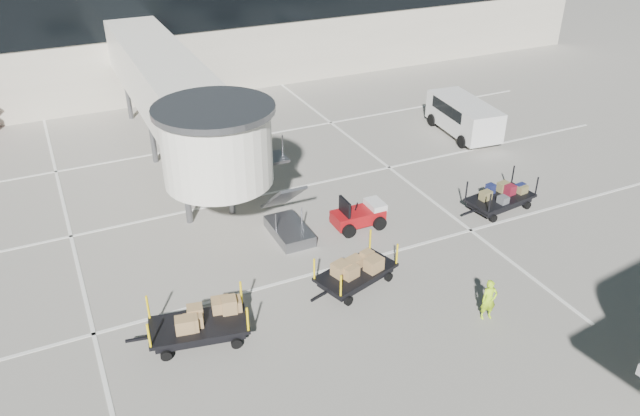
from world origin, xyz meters
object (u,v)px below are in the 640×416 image
at_px(baggage_tug, 359,215).
at_px(box_cart_near, 357,271).
at_px(minivan, 463,114).
at_px(box_cart_far, 195,327).
at_px(ground_worker, 489,300).
at_px(suitcase_cart, 500,199).

height_order(baggage_tug, box_cart_near, baggage_tug).
bearing_deg(minivan, box_cart_far, -144.36).
bearing_deg(ground_worker, suitcase_cart, 60.47).
distance_m(box_cart_far, minivan, 22.11).
distance_m(suitcase_cart, box_cart_far, 15.47).
bearing_deg(baggage_tug, minivan, 33.28).
bearing_deg(minivan, box_cart_near, -134.57).
bearing_deg(box_cart_far, baggage_tug, 36.99).
bearing_deg(suitcase_cart, box_cart_near, -172.79).
bearing_deg(box_cart_near, baggage_tug, 43.20).
bearing_deg(minivan, baggage_tug, -141.50).
bearing_deg(ground_worker, minivan, 69.37).
bearing_deg(baggage_tug, ground_worker, -81.12).
bearing_deg(suitcase_cart, baggage_tug, 160.21).
relative_size(suitcase_cart, box_cart_far, 0.96).
bearing_deg(suitcase_cart, box_cart_far, -177.06).
bearing_deg(suitcase_cart, ground_worker, -139.77).
bearing_deg(baggage_tug, suitcase_cart, -11.89).
bearing_deg(box_cart_far, suitcase_cart, 21.14).
relative_size(box_cart_far, ground_worker, 2.62).
distance_m(baggage_tug, suitcase_cart, 6.77).
relative_size(suitcase_cart, box_cart_near, 1.02).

